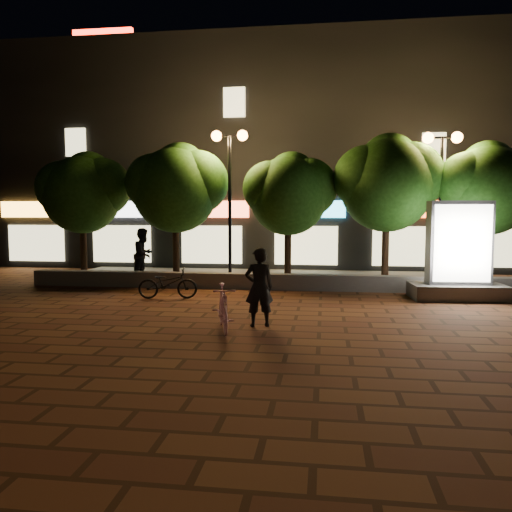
% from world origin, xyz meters
% --- Properties ---
extents(ground, '(80.00, 80.00, 0.00)m').
position_xyz_m(ground, '(0.00, 0.00, 0.00)').
color(ground, brown).
rests_on(ground, ground).
extents(retaining_wall, '(16.00, 0.45, 0.50)m').
position_xyz_m(retaining_wall, '(0.00, 4.00, 0.25)').
color(retaining_wall, slate).
rests_on(retaining_wall, ground).
extents(sidewalk, '(16.00, 5.00, 0.08)m').
position_xyz_m(sidewalk, '(0.00, 6.50, 0.04)').
color(sidewalk, slate).
rests_on(sidewalk, ground).
extents(building_block, '(28.00, 8.12, 11.30)m').
position_xyz_m(building_block, '(-0.01, 12.99, 5.00)').
color(building_block, black).
rests_on(building_block, ground).
extents(tree_far_left, '(3.36, 2.80, 4.63)m').
position_xyz_m(tree_far_left, '(-6.95, 5.46, 3.29)').
color(tree_far_left, '#311F13').
rests_on(tree_far_left, sidewalk).
extents(tree_left, '(3.60, 3.00, 4.89)m').
position_xyz_m(tree_left, '(-3.45, 5.46, 3.44)').
color(tree_left, '#311F13').
rests_on(tree_left, sidewalk).
extents(tree_mid, '(3.24, 2.70, 4.50)m').
position_xyz_m(tree_mid, '(0.55, 5.46, 3.22)').
color(tree_mid, '#311F13').
rests_on(tree_mid, sidewalk).
extents(tree_right, '(3.72, 3.10, 5.07)m').
position_xyz_m(tree_right, '(3.86, 5.46, 3.57)').
color(tree_right, '#311F13').
rests_on(tree_right, sidewalk).
extents(tree_far_right, '(3.48, 2.90, 4.76)m').
position_xyz_m(tree_far_right, '(7.05, 5.46, 3.37)').
color(tree_far_right, '#311F13').
rests_on(tree_far_right, sidewalk).
extents(street_lamp_left, '(1.26, 0.36, 5.18)m').
position_xyz_m(street_lamp_left, '(-1.50, 5.20, 4.03)').
color(street_lamp_left, black).
rests_on(street_lamp_left, sidewalk).
extents(street_lamp_right, '(1.26, 0.36, 4.98)m').
position_xyz_m(street_lamp_right, '(5.50, 5.20, 3.89)').
color(street_lamp_right, black).
rests_on(street_lamp_right, sidewalk).
extents(ad_kiosk, '(2.67, 1.47, 2.80)m').
position_xyz_m(ad_kiosk, '(5.54, 2.90, 1.13)').
color(ad_kiosk, slate).
rests_on(ad_kiosk, ground).
extents(scooter_pink, '(0.90, 1.68, 0.97)m').
position_xyz_m(scooter_pink, '(-0.33, -1.79, 0.49)').
color(scooter_pink, '#F09FC5').
rests_on(scooter_pink, ground).
extents(rider, '(0.73, 0.59, 1.72)m').
position_xyz_m(rider, '(0.36, -1.29, 0.86)').
color(rider, black).
rests_on(rider, ground).
extents(scooter_parked, '(1.76, 0.87, 0.88)m').
position_xyz_m(scooter_parked, '(-2.69, 1.85, 0.44)').
color(scooter_parked, black).
rests_on(scooter_parked, ground).
extents(pedestrian, '(0.90, 1.04, 1.84)m').
position_xyz_m(pedestrian, '(-4.57, 5.02, 1.00)').
color(pedestrian, black).
rests_on(pedestrian, sidewalk).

